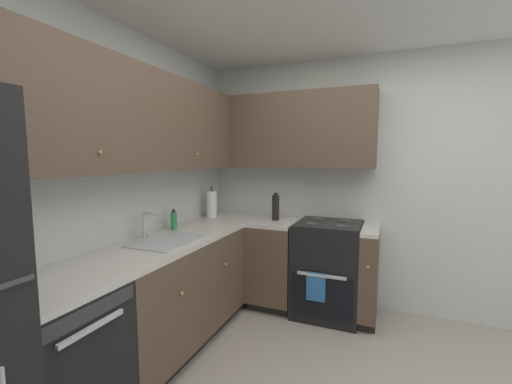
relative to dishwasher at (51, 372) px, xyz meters
name	(u,v)px	position (x,y,z in m)	size (l,w,h in m)	color
wall_back	(91,197)	(0.58, 0.33, 0.83)	(3.66, 0.05, 2.52)	silver
wall_right	(379,185)	(2.39, -1.49, 0.83)	(0.05, 3.69, 2.52)	silver
dishwasher	(51,372)	(0.00, 0.00, 0.00)	(0.60, 0.63, 0.86)	black
lower_cabinets_back	(173,294)	(1.03, 0.00, 0.00)	(1.46, 0.62, 0.86)	brown
countertop_back	(172,241)	(1.03, 0.00, 0.45)	(2.66, 0.60, 0.04)	beige
lower_cabinets_right	(297,266)	(2.07, -0.76, 0.00)	(0.62, 1.22, 0.86)	brown
countertop_right	(298,223)	(2.06, -0.76, 0.45)	(0.60, 1.22, 0.03)	beige
oven_range	(328,268)	(2.08, -1.06, 0.02)	(0.68, 0.62, 1.04)	black
upper_cabinets_back	(139,121)	(0.87, 0.14, 1.37)	(2.34, 0.34, 0.74)	brown
upper_cabinets_right	(286,131)	(2.20, -0.58, 1.37)	(0.32, 1.76, 0.74)	brown
sink	(169,246)	(0.95, -0.03, 0.42)	(0.55, 0.40, 0.10)	#B7B7BC
faucet	(147,223)	(0.96, 0.18, 0.59)	(0.07, 0.16, 0.21)	silver
soap_bottle	(174,221)	(1.31, 0.18, 0.54)	(0.06, 0.06, 0.18)	#338C4C
paper_towel_roll	(212,204)	(1.95, 0.16, 0.61)	(0.11, 0.11, 0.34)	white
oil_bottle	(276,207)	(2.06, -0.52, 0.60)	(0.07, 0.07, 0.28)	black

